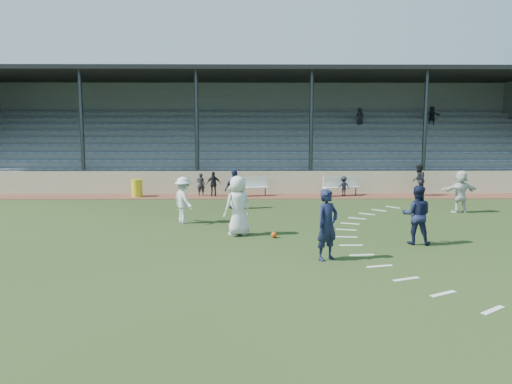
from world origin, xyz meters
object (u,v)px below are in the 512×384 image
bench_right (341,185)px  trash_bin (137,188)px  player_white_lead (238,206)px  official (418,180)px  player_navy_lead (327,225)px  football (274,235)px  bench_left (249,185)px

bench_right → trash_bin: bearing=163.0°
trash_bin → player_white_lead: (5.34, -8.95, 0.53)m
bench_right → official: (3.97, -0.06, 0.25)m
player_white_lead → player_navy_lead: (2.47, -3.05, -0.02)m
player_white_lead → football: bearing=129.1°
bench_right → football: (-3.89, -9.62, -0.49)m
football → player_white_lead: player_white_lead is taller
bench_right → player_white_lead: 10.51m
football → player_navy_lead: size_ratio=0.10×
trash_bin → player_white_lead: player_white_lead is taller
bench_left → player_navy_lead: size_ratio=1.06×
bench_right → player_navy_lead: (-2.59, -12.26, 0.38)m
bench_left → football: 9.58m
player_white_lead → official: 12.85m
bench_left → official: bearing=-13.2°
football → official: (7.86, 9.55, 0.73)m
bench_right → player_white_lead: player_white_lead is taller
trash_bin → bench_left: bearing=1.7°
trash_bin → player_white_lead: 10.44m
bench_left → bench_right: 4.72m
bench_left → player_navy_lead: player_navy_lead is taller
football → player_navy_lead: 3.07m
bench_right → player_white_lead: (-5.06, -9.21, 0.40)m
football → official: official is taller
player_navy_lead → official: size_ratio=1.18×
bench_right → bench_left: bearing=162.6°
bench_left → bench_right: bearing=-12.3°
player_navy_lead → official: bearing=25.5°
football → official: size_ratio=0.12×
player_white_lead → trash_bin: bearing=-90.7°
official → bench_right: bearing=-64.6°
trash_bin → player_white_lead: bearing=-59.2°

